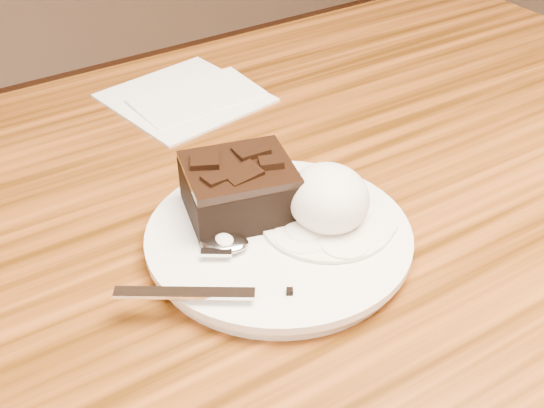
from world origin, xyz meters
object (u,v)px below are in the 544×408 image
brownie (239,192)px  spoon (225,245)px  plate (279,241)px  ice_cream_scoop (328,198)px  napkin (185,97)px

brownie → spoon: (-0.04, -0.04, -0.02)m
plate → ice_cream_scoop: 0.05m
brownie → ice_cream_scoop: size_ratio=1.23×
plate → napkin: (0.06, 0.28, -0.01)m
plate → spoon: size_ratio=1.42×
ice_cream_scoop → brownie: bearing=136.2°
plate → ice_cream_scoop: bearing=-13.3°
ice_cream_scoop → napkin: ice_cream_scoop is taller
brownie → napkin: bearing=73.7°
napkin → ice_cream_scoop: bearing=-93.2°
napkin → brownie: bearing=-106.3°
ice_cream_scoop → spoon: 0.09m
plate → napkin: plate is taller
plate → ice_cream_scoop: size_ratio=3.11×
brownie → ice_cream_scoop: 0.07m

